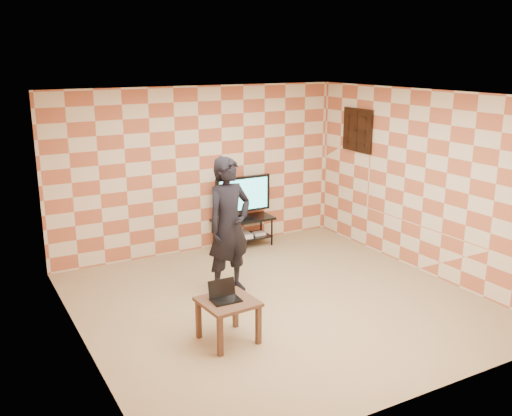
% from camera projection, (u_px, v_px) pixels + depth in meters
% --- Properties ---
extents(floor, '(5.00, 5.00, 0.00)m').
position_uv_depth(floor, '(278.00, 302.00, 7.55)').
color(floor, tan).
rests_on(floor, ground).
extents(wall_back, '(5.00, 0.02, 2.70)m').
position_uv_depth(wall_back, '(200.00, 170.00, 9.31)').
color(wall_back, beige).
rests_on(wall_back, ground).
extents(wall_front, '(5.00, 0.02, 2.70)m').
position_uv_depth(wall_front, '(424.00, 265.00, 5.09)').
color(wall_front, beige).
rests_on(wall_front, ground).
extents(wall_left, '(0.02, 5.00, 2.70)m').
position_uv_depth(wall_left, '(77.00, 232.00, 6.03)').
color(wall_left, beige).
rests_on(wall_left, ground).
extents(wall_right, '(0.02, 5.00, 2.70)m').
position_uv_depth(wall_right, '(424.00, 183.00, 8.37)').
color(wall_right, beige).
rests_on(wall_right, ground).
extents(ceiling, '(5.00, 5.00, 0.02)m').
position_uv_depth(ceiling, '(280.00, 95.00, 6.85)').
color(ceiling, white).
rests_on(ceiling, wall_back).
extents(wall_art, '(0.04, 0.72, 0.72)m').
position_uv_depth(wall_art, '(358.00, 130.00, 9.51)').
color(wall_art, black).
rests_on(wall_art, wall_right).
extents(tv_stand, '(1.04, 0.47, 0.50)m').
position_uv_depth(tv_stand, '(243.00, 226.00, 9.65)').
color(tv_stand, black).
rests_on(tv_stand, floor).
extents(tv, '(0.99, 0.19, 0.72)m').
position_uv_depth(tv, '(243.00, 195.00, 9.51)').
color(tv, black).
rests_on(tv, tv_stand).
extents(dvd_player, '(0.47, 0.35, 0.07)m').
position_uv_depth(dvd_player, '(237.00, 236.00, 9.64)').
color(dvd_player, silver).
rests_on(dvd_player, tv_stand).
extents(game_console, '(0.21, 0.15, 0.05)m').
position_uv_depth(game_console, '(259.00, 233.00, 9.80)').
color(game_console, silver).
rests_on(game_console, tv_stand).
extents(side_table, '(0.64, 0.64, 0.50)m').
position_uv_depth(side_table, '(228.00, 307.00, 6.43)').
color(side_table, '#3E2917').
rests_on(side_table, floor).
extents(laptop, '(0.33, 0.27, 0.22)m').
position_uv_depth(laptop, '(224.00, 295.00, 6.41)').
color(laptop, black).
rests_on(laptop, side_table).
extents(person, '(0.77, 0.58, 1.89)m').
position_uv_depth(person, '(229.00, 226.00, 7.64)').
color(person, black).
rests_on(person, floor).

